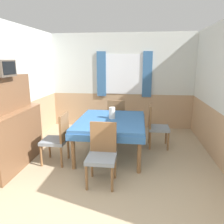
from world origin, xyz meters
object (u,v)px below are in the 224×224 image
dining_table (111,124)px  chair_left_near (58,137)px  tv (1,68)px  chair_head_near (102,152)px  chair_right_far (156,125)px  chair_head_window (117,117)px  vase (112,113)px  sideboard (11,129)px

dining_table → chair_left_near: size_ratio=1.72×
tv → chair_head_near: bearing=-6.7°
tv → dining_table: bearing=27.8°
chair_head_near → tv: 2.08m
chair_right_far → chair_head_window: bearing=-121.1°
chair_left_near → vase: vase is taller
chair_left_near → tv: bearing=116.1°
sideboard → tv: (0.05, -0.14, 1.06)m
chair_head_near → chair_left_near: 1.07m
chair_head_window → dining_table: bearing=-90.0°
chair_head_near → tv: bearing=-6.7°
chair_head_near → dining_table: bearing=-90.0°
chair_head_window → vase: vase is taller
chair_left_near → tv: (-0.73, -0.36, 1.26)m
chair_left_near → sideboard: (-0.78, -0.22, 0.20)m
chair_left_near → vase: (0.93, 0.58, 0.35)m
chair_right_far → tv: tv is taller
dining_table → sideboard: 1.85m
chair_left_near → tv: tv is taller
chair_head_window → sideboard: sideboard is taller
dining_table → chair_head_window: size_ratio=1.72×
chair_left_near → vase: 1.15m
dining_table → chair_right_far: 1.06m
dining_table → chair_right_far: (0.92, 0.51, -0.13)m
sideboard → chair_left_near: bearing=15.6°
dining_table → chair_right_far: chair_right_far is taller
chair_right_far → tv: (-2.56, -1.38, 1.26)m
chair_head_near → vase: (0.01, 1.14, 0.35)m
dining_table → chair_left_near: chair_left_near is taller
sideboard → tv: 1.07m
chair_head_window → chair_right_far: bearing=-31.1°
dining_table → chair_head_window: 1.07m
sideboard → vase: sideboard is taller
chair_head_window → chair_right_far: 1.07m
tv → chair_right_far: bearing=28.3°
dining_table → tv: size_ratio=3.98×
chair_head_near → vase: bearing=-90.6°
chair_right_far → sideboard: bearing=-64.6°
chair_head_near → tv: tv is taller
chair_head_near → chair_left_near: same height
sideboard → dining_table: bearing=23.3°
dining_table → chair_head_window: (0.00, 1.06, -0.13)m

